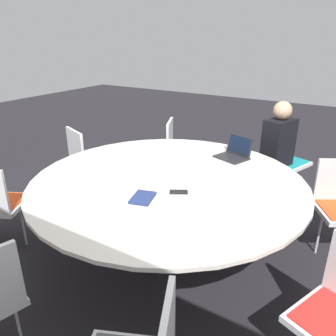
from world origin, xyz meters
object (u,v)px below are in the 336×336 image
object	(u,v)px
chair_2	(87,156)
cell_phone	(179,192)
chair_0	(283,156)
spiral_notebook	(143,198)
chair_1	(179,147)
person_0	(279,146)
laptop	(235,152)

from	to	relation	value
chair_2	cell_phone	bearing A→B (deg)	-0.65
chair_0	spiral_notebook	size ratio (longest dim) A/B	3.47
spiral_notebook	cell_phone	distance (m)	0.29
chair_1	person_0	world-z (taller)	person_0
chair_1	chair_0	bearing A→B (deg)	83.27
person_0	laptop	xyz separation A→B (m)	(0.27, 0.70, 0.08)
spiral_notebook	cell_phone	world-z (taller)	spiral_notebook
chair_2	spiral_notebook	size ratio (longest dim) A/B	3.47
chair_1	laptop	bearing A→B (deg)	35.21
person_0	laptop	bearing A→B (deg)	-1.13
cell_phone	laptop	bearing A→B (deg)	-94.90
cell_phone	chair_1	bearing A→B (deg)	-60.64
chair_0	person_0	size ratio (longest dim) A/B	0.71
chair_0	spiral_notebook	xyz separation A→B (m)	(0.53, 2.15, 0.24)
chair_0	chair_2	world-z (taller)	same
chair_0	chair_1	xyz separation A→B (m)	(1.23, 0.37, 0.00)
chair_0	person_0	xyz separation A→B (m)	(0.00, 0.25, 0.20)
chair_1	spiral_notebook	distance (m)	1.93
chair_2	chair_1	bearing A→B (deg)	69.92
person_0	cell_phone	world-z (taller)	person_0
chair_0	person_0	world-z (taller)	person_0
chair_0	laptop	size ratio (longest dim) A/B	2.35
chair_2	cell_phone	size ratio (longest dim) A/B	5.40
laptop	chair_2	bearing A→B (deg)	-150.40
person_0	cell_phone	bearing A→B (deg)	7.96
chair_1	chair_2	xyz separation A→B (m)	(0.78, 0.88, 0.00)
chair_0	cell_phone	xyz separation A→B (m)	(0.35, 1.92, 0.23)
chair_2	cell_phone	world-z (taller)	chair_2
person_0	spiral_notebook	distance (m)	1.97
spiral_notebook	cell_phone	size ratio (longest dim) A/B	1.56
chair_0	chair_2	size ratio (longest dim) A/B	1.00
chair_0	spiral_notebook	distance (m)	2.23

